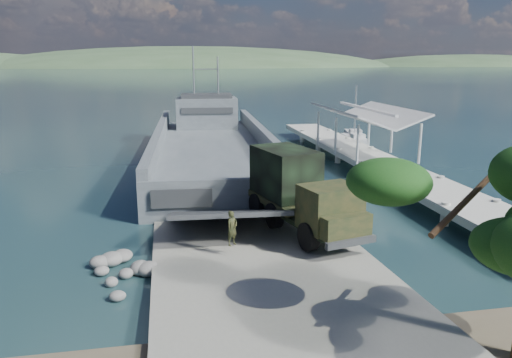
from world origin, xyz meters
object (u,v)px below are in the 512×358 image
at_px(soldier, 232,236).
at_px(sailboat_far, 354,135).
at_px(sailboat_near, 355,139).
at_px(military_truck, 299,191).
at_px(pier, 369,151).
at_px(landing_craft, 211,154).

bearing_deg(soldier, sailboat_far, 21.63).
height_order(sailboat_near, sailboat_far, sailboat_near).
bearing_deg(sailboat_far, military_truck, -104.97).
xyz_separation_m(soldier, sailboat_far, (19.78, 35.06, -0.98)).
height_order(pier, military_truck, pier).
distance_m(soldier, sailboat_far, 40.26).
bearing_deg(military_truck, sailboat_far, 49.42).
xyz_separation_m(soldier, sailboat_near, (18.52, 31.61, -0.97)).
relative_size(landing_craft, soldier, 23.79).
xyz_separation_m(military_truck, sailboat_near, (14.54, 28.66, -2.16)).
bearing_deg(pier, military_truck, -124.72).
xyz_separation_m(landing_craft, soldier, (-1.24, -22.45, 0.38)).
distance_m(landing_craft, sailboat_far, 22.43).
height_order(landing_craft, sailboat_near, landing_craft).
xyz_separation_m(pier, sailboat_far, (5.46, 17.19, -1.25)).
distance_m(soldier, sailboat_near, 36.64).
relative_size(military_truck, sailboat_near, 1.37).
bearing_deg(landing_craft, military_truck, -78.87).
relative_size(military_truck, sailboat_far, 1.41).
bearing_deg(soldier, pier, 12.35).
xyz_separation_m(landing_craft, sailboat_near, (17.28, 9.15, -0.59)).
distance_m(pier, landing_craft, 13.87).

